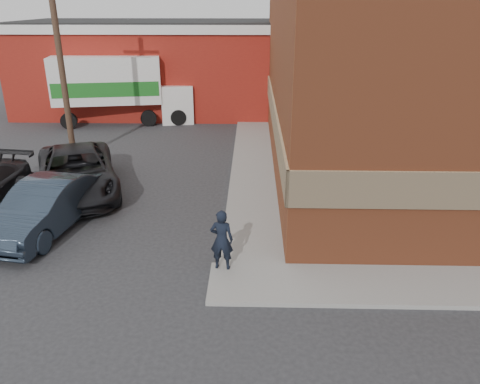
% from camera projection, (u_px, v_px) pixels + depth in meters
% --- Properties ---
extents(ground, '(90.00, 90.00, 0.00)m').
position_uv_depth(ground, '(230.00, 267.00, 12.71)').
color(ground, '#28282B').
rests_on(ground, ground).
extents(brick_building, '(14.25, 18.25, 9.36)m').
position_uv_depth(brick_building, '(447.00, 54.00, 19.06)').
color(brick_building, brown).
rests_on(brick_building, ground).
extents(sidewalk_west, '(1.80, 18.00, 0.12)m').
position_uv_depth(sidewalk_west, '(253.00, 161.00, 21.00)').
color(sidewalk_west, gray).
rests_on(sidewalk_west, ground).
extents(warehouse, '(16.30, 8.30, 5.60)m').
position_uv_depth(warehouse, '(152.00, 66.00, 30.31)').
color(warehouse, maroon).
rests_on(warehouse, ground).
extents(utility_pole, '(2.00, 0.26, 9.00)m').
position_uv_depth(utility_pole, '(59.00, 52.00, 19.43)').
color(utility_pole, '#4A3325').
rests_on(utility_pole, ground).
extents(man, '(0.65, 0.47, 1.67)m').
position_uv_depth(man, '(222.00, 240.00, 12.12)').
color(man, black).
rests_on(man, sidewalk_south).
extents(sedan, '(2.45, 4.98, 1.57)m').
position_uv_depth(sedan, '(45.00, 207.00, 14.45)').
color(sedan, '#273241').
rests_on(sedan, ground).
extents(suv_a, '(4.74, 6.59, 1.67)m').
position_uv_depth(suv_a, '(77.00, 172.00, 17.30)').
color(suv_a, black).
rests_on(suv_a, ground).
extents(box_truck, '(8.12, 3.62, 3.87)m').
position_uv_depth(box_truck, '(121.00, 85.00, 26.97)').
color(box_truck, white).
rests_on(box_truck, ground).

